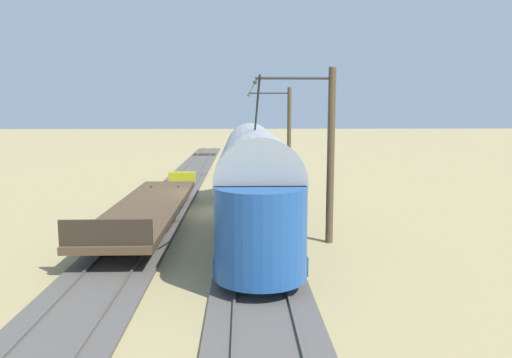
{
  "coord_description": "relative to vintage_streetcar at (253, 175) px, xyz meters",
  "views": [
    {
      "loc": [
        -1.77,
        24.22,
        5.04
      ],
      "look_at": [
        -2.4,
        3.66,
        2.15
      ],
      "focal_mm": 34.57,
      "sensor_mm": 36.0,
      "label": 1
    }
  ],
  "objects": [
    {
      "name": "track_end_bumper",
      "position": [
        4.61,
        -12.95,
        -1.86
      ],
      "size": [
        1.8,
        0.6,
        0.8
      ],
      "primitive_type": "cube",
      "color": "#B2A519",
      "rests_on": "ground"
    },
    {
      "name": "catenary_pole_mid_near",
      "position": [
        -2.74,
        2.56,
        1.2
      ],
      "size": [
        3.06,
        0.28,
        6.59
      ],
      "color": "#4C3D28",
      "rests_on": "ground"
    },
    {
      "name": "ground_plane",
      "position": [
        2.3,
        -3.36,
        -2.26
      ],
      "size": [
        220.0,
        220.0,
        0.0
      ],
      "primitive_type": "plane",
      "color": "tan"
    },
    {
      "name": "overhead_wire_run",
      "position": [
        -0.12,
        -6.12,
        3.79
      ],
      "size": [
        2.85,
        20.04,
        0.18
      ],
      "color": "black",
      "rests_on": "ground"
    },
    {
      "name": "flatcar_adjacent",
      "position": [
        4.61,
        -0.22,
        -1.4
      ],
      "size": [
        2.8,
        13.74,
        1.6
      ],
      "color": "brown",
      "rests_on": "ground"
    },
    {
      "name": "track_adjacent_siding",
      "position": [
        4.61,
        -3.67,
        -2.21
      ],
      "size": [
        2.8,
        80.0,
        0.18
      ],
      "color": "#56514C",
      "rests_on": "ground"
    },
    {
      "name": "catenary_pole_foreground",
      "position": [
        -2.74,
        -13.47,
        1.2
      ],
      "size": [
        3.06,
        0.28,
        6.59
      ],
      "color": "#4C3D28",
      "rests_on": "ground"
    },
    {
      "name": "vintage_streetcar",
      "position": [
        0.0,
        0.0,
        0.0
      ],
      "size": [
        2.65,
        17.96,
        5.85
      ],
      "color": "#1E4C93",
      "rests_on": "ground"
    },
    {
      "name": "track_streetcar_siding",
      "position": [
        -0.0,
        -3.67,
        -2.21
      ],
      "size": [
        2.8,
        80.0,
        0.18
      ],
      "color": "#56514C",
      "rests_on": "ground"
    }
  ]
}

